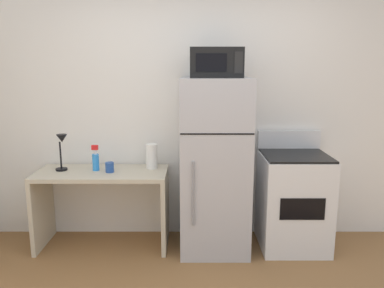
{
  "coord_description": "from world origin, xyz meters",
  "views": [
    {
      "loc": [
        -0.07,
        -2.17,
        1.73
      ],
      "look_at": [
        -0.07,
        1.1,
        1.07
      ],
      "focal_mm": 35.88,
      "sensor_mm": 36.0,
      "label": 1
    }
  ],
  "objects_px": {
    "paper_towel_roll": "(151,156)",
    "coffee_mug": "(109,167)",
    "refrigerator": "(214,166)",
    "microwave": "(215,63)",
    "desk_lamp": "(61,146)",
    "oven_range": "(293,200)",
    "desk": "(102,193)",
    "spray_bottle": "(95,160)"
  },
  "relations": [
    {
      "from": "paper_towel_roll",
      "to": "coffee_mug",
      "type": "xyz_separation_m",
      "value": [
        -0.38,
        -0.14,
        -0.07
      ]
    },
    {
      "from": "refrigerator",
      "to": "microwave",
      "type": "relative_size",
      "value": 3.55
    },
    {
      "from": "paper_towel_roll",
      "to": "microwave",
      "type": "relative_size",
      "value": 0.52
    },
    {
      "from": "desk_lamp",
      "to": "coffee_mug",
      "type": "relative_size",
      "value": 3.72
    },
    {
      "from": "oven_range",
      "to": "paper_towel_roll",
      "type": "bearing_deg",
      "value": 174.34
    },
    {
      "from": "desk_lamp",
      "to": "refrigerator",
      "type": "distance_m",
      "value": 1.46
    },
    {
      "from": "coffee_mug",
      "to": "paper_towel_roll",
      "type": "bearing_deg",
      "value": 20.73
    },
    {
      "from": "paper_towel_roll",
      "to": "refrigerator",
      "type": "distance_m",
      "value": 0.63
    },
    {
      "from": "desk",
      "to": "paper_towel_roll",
      "type": "distance_m",
      "value": 0.59
    },
    {
      "from": "desk",
      "to": "coffee_mug",
      "type": "bearing_deg",
      "value": -21.06
    },
    {
      "from": "coffee_mug",
      "to": "spray_bottle",
      "type": "distance_m",
      "value": 0.17
    },
    {
      "from": "coffee_mug",
      "to": "microwave",
      "type": "bearing_deg",
      "value": -2.02
    },
    {
      "from": "microwave",
      "to": "oven_range",
      "type": "height_order",
      "value": "microwave"
    },
    {
      "from": "microwave",
      "to": "oven_range",
      "type": "relative_size",
      "value": 0.42
    },
    {
      "from": "desk",
      "to": "microwave",
      "type": "height_order",
      "value": "microwave"
    },
    {
      "from": "oven_range",
      "to": "microwave",
      "type": "bearing_deg",
      "value": -176.69
    },
    {
      "from": "microwave",
      "to": "refrigerator",
      "type": "bearing_deg",
      "value": 90.32
    },
    {
      "from": "paper_towel_roll",
      "to": "refrigerator",
      "type": "xyz_separation_m",
      "value": [
        0.61,
        -0.16,
        -0.05
      ]
    },
    {
      "from": "desk",
      "to": "spray_bottle",
      "type": "xyz_separation_m",
      "value": [
        -0.06,
        0.03,
        0.32
      ]
    },
    {
      "from": "desk_lamp",
      "to": "paper_towel_roll",
      "type": "bearing_deg",
      "value": 6.05
    },
    {
      "from": "spray_bottle",
      "to": "oven_range",
      "type": "distance_m",
      "value": 1.94
    },
    {
      "from": "microwave",
      "to": "spray_bottle",
      "type": "bearing_deg",
      "value": 175.09
    },
    {
      "from": "desk_lamp",
      "to": "coffee_mug",
      "type": "xyz_separation_m",
      "value": [
        0.46,
        -0.06,
        -0.19
      ]
    },
    {
      "from": "coffee_mug",
      "to": "spray_bottle",
      "type": "relative_size",
      "value": 0.38
    },
    {
      "from": "coffee_mug",
      "to": "microwave",
      "type": "relative_size",
      "value": 0.21
    },
    {
      "from": "desk_lamp",
      "to": "refrigerator",
      "type": "relative_size",
      "value": 0.22
    },
    {
      "from": "coffee_mug",
      "to": "refrigerator",
      "type": "xyz_separation_m",
      "value": [
        0.99,
        -0.01,
        0.02
      ]
    },
    {
      "from": "coffee_mug",
      "to": "oven_range",
      "type": "bearing_deg",
      "value": 0.3
    },
    {
      "from": "desk",
      "to": "refrigerator",
      "type": "bearing_deg",
      "value": -2.48
    },
    {
      "from": "paper_towel_roll",
      "to": "oven_range",
      "type": "distance_m",
      "value": 1.43
    },
    {
      "from": "paper_towel_roll",
      "to": "microwave",
      "type": "xyz_separation_m",
      "value": [
        0.61,
        -0.18,
        0.89
      ]
    },
    {
      "from": "desk_lamp",
      "to": "refrigerator",
      "type": "xyz_separation_m",
      "value": [
        1.45,
        -0.07,
        -0.17
      ]
    },
    {
      "from": "refrigerator",
      "to": "desk_lamp",
      "type": "bearing_deg",
      "value": 177.25
    },
    {
      "from": "spray_bottle",
      "to": "oven_range",
      "type": "relative_size",
      "value": 0.23
    },
    {
      "from": "oven_range",
      "to": "desk_lamp",
      "type": "bearing_deg",
      "value": 178.8
    },
    {
      "from": "coffee_mug",
      "to": "spray_bottle",
      "type": "xyz_separation_m",
      "value": [
        -0.15,
        0.06,
        0.05
      ]
    },
    {
      "from": "desk_lamp",
      "to": "microwave",
      "type": "relative_size",
      "value": 0.77
    },
    {
      "from": "desk",
      "to": "spray_bottle",
      "type": "height_order",
      "value": "spray_bottle"
    },
    {
      "from": "refrigerator",
      "to": "spray_bottle",
      "type": "bearing_deg",
      "value": 176.16
    },
    {
      "from": "desk",
      "to": "oven_range",
      "type": "height_order",
      "value": "oven_range"
    },
    {
      "from": "desk",
      "to": "desk_lamp",
      "type": "xyz_separation_m",
      "value": [
        -0.37,
        0.02,
        0.46
      ]
    },
    {
      "from": "desk_lamp",
      "to": "spray_bottle",
      "type": "relative_size",
      "value": 1.42
    }
  ]
}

